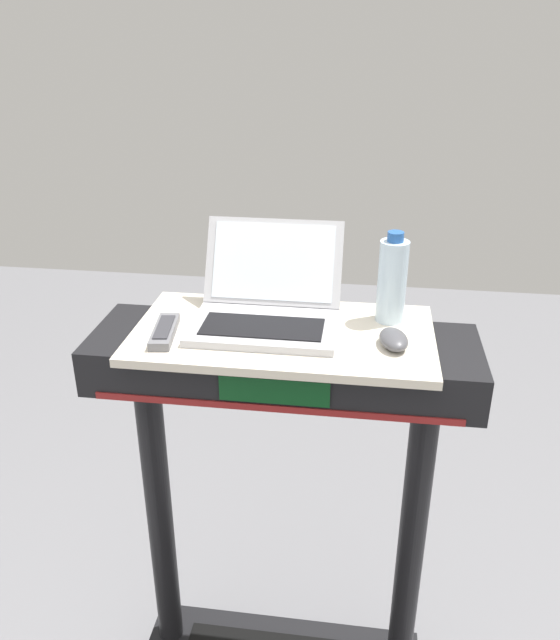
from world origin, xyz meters
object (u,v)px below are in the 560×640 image
at_px(computer_mouse, 394,339).
at_px(tv_remote, 164,331).
at_px(laptop, 267,305).
at_px(water_bottle, 392,280).

distance_m(computer_mouse, tv_remote, 0.51).
xyz_separation_m(computer_mouse, tv_remote, (-0.51, -0.02, -0.01)).
relative_size(laptop, computer_mouse, 3.33).
relative_size(computer_mouse, water_bottle, 0.46).
relative_size(laptop, water_bottle, 1.54).
xyz_separation_m(laptop, computer_mouse, (0.29, -0.09, -0.03)).
bearing_deg(laptop, computer_mouse, -19.81).
bearing_deg(water_bottle, computer_mouse, -87.24).
bearing_deg(laptop, tv_remote, -158.03).
relative_size(water_bottle, tv_remote, 1.31).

